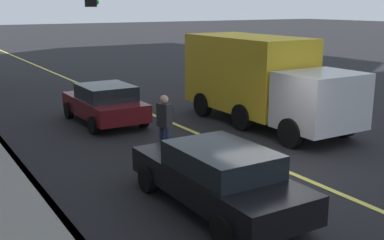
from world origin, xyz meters
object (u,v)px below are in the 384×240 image
object	(u,v)px
car_black	(217,176)
pedestrian_with_backpack	(165,121)
truck_yellow	(261,78)
car_maroon	(105,103)
traffic_light_mast	(30,23)

from	to	relation	value
car_black	pedestrian_with_backpack	distance (m)	3.69
truck_yellow	pedestrian_with_backpack	world-z (taller)	truck_yellow
truck_yellow	pedestrian_with_backpack	bearing A→B (deg)	109.85
car_maroon	traffic_light_mast	xyz separation A→B (m)	(-1.04, 2.64, 2.91)
truck_yellow	traffic_light_mast	size ratio (longest dim) A/B	1.34
car_maroon	car_black	distance (m)	8.33
truck_yellow	pedestrian_with_backpack	xyz separation A→B (m)	(-1.73, 4.79, -0.58)
car_black	traffic_light_mast	distance (m)	8.05
truck_yellow	car_maroon	bearing A→B (deg)	58.02
car_black	pedestrian_with_backpack	bearing A→B (deg)	-11.11
traffic_light_mast	car_maroon	bearing A→B (deg)	-68.56
car_black	traffic_light_mast	size ratio (longest dim) A/B	0.86
car_maroon	pedestrian_with_backpack	xyz separation A→B (m)	(-4.69, 0.06, 0.31)
car_black	traffic_light_mast	xyz separation A→B (m)	(7.26, 1.88, 2.92)
car_maroon	truck_yellow	bearing A→B (deg)	-121.98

